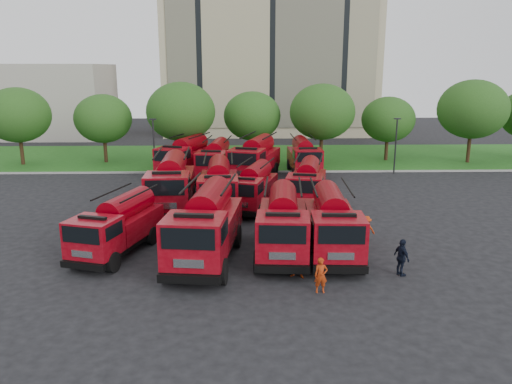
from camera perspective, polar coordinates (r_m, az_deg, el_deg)
The scene contains 32 objects.
ground at distance 29.33m, azimuth 2.37°, elevation -4.92°, with size 140.00×140.00×0.00m, color black.
lawn at distance 54.54m, azimuth 0.59°, elevation 4.04°, with size 70.00×16.00×0.12m, color #194C14.
curb at distance 46.59m, azimuth 0.93°, elevation 2.32°, with size 70.00×0.30×0.14m, color gray.
apartment_building at distance 75.78m, azimuth 1.58°, elevation 16.27°, with size 30.00×14.18×25.00m.
side_building at distance 77.12m, azimuth -23.14°, elevation 9.56°, with size 18.00×12.00×10.00m, color #9D968C.
tree_0 at distance 54.56m, azimuth -25.59°, elevation 7.94°, with size 6.30×6.30×7.70m.
tree_1 at distance 52.84m, azimuth -17.08°, elevation 8.02°, with size 5.71×5.71×6.98m.
tree_2 at distance 49.73m, azimuth -8.58°, elevation 9.07°, with size 6.72×6.72×8.22m.
tree_3 at distance 51.92m, azimuth -0.44°, elevation 8.68°, with size 5.88×5.88×7.19m.
tree_4 at distance 50.98m, azimuth 7.58°, elevation 9.07°, with size 6.55×6.55×8.01m.
tree_5 at distance 53.56m, azimuth 14.88°, elevation 8.02°, with size 5.46×5.46×6.68m.
tree_6 at distance 54.86m, azimuth 23.53°, elevation 8.67°, with size 6.89×6.89×8.42m.
lamp_post_0 at distance 46.08m, azimuth -11.59°, elevation 5.48°, with size 0.60×0.25×5.11m.
lamp_post_1 at distance 47.45m, azimuth 15.69°, elevation 5.48°, with size 0.60×0.25×5.11m.
fire_truck_0 at distance 27.05m, azimuth -15.51°, elevation -3.73°, with size 4.04×6.92×2.98m.
fire_truck_1 at distance 25.18m, azimuth -5.74°, elevation -3.84°, with size 3.69×8.23×3.62m.
fire_truck_2 at distance 25.98m, azimuth 3.07°, elevation -3.59°, with size 3.13×7.44×3.30m.
fire_truck_3 at distance 26.21m, azimuth 8.68°, elevation -3.60°, with size 2.95×7.32×3.28m.
fire_truck_4 at distance 34.41m, azimuth -9.63°, elevation 0.93°, with size 3.23×8.14×3.65m.
fire_truck_5 at distance 33.88m, azimuth -4.30°, elevation 0.64°, with size 2.90×7.47×3.36m.
fire_truck_6 at distance 34.40m, azimuth -0.40°, elevation 0.55°, with size 3.95×6.91×2.98m.
fire_truck_7 at distance 35.33m, azimuth 5.87°, elevation 0.95°, with size 3.69×7.17×3.11m.
fire_truck_8 at distance 45.68m, azimuth -8.06°, elevation 4.06°, with size 4.89×7.94×3.42m.
fire_truck_9 at distance 43.80m, azimuth -4.59°, elevation 3.64°, with size 3.28×7.47×3.30m.
fire_truck_10 at distance 43.32m, azimuth -0.11°, elevation 3.81°, with size 4.93×8.44×3.64m.
fire_truck_11 at distance 45.77m, azimuth 5.50°, elevation 4.02°, with size 2.73×7.13×3.22m.
firefighter_0 at distance 22.35m, azimuth 7.36°, elevation -11.29°, with size 0.58×0.42×1.58m, color #9D2C0C.
firefighter_1 at distance 23.67m, azimuth 4.92°, elevation -9.73°, with size 0.85×0.47×1.75m, color #9D2C0C.
firefighter_2 at distance 24.78m, azimuth 16.17°, elevation -9.14°, with size 1.05×0.60×1.80m, color black.
firefighter_3 at distance 28.50m, azimuth 12.35°, elevation -5.82°, with size 1.04×0.54×1.62m, color #9D2C0C.
firefighter_4 at distance 31.71m, azimuth -10.97°, elevation -3.70°, with size 0.72×0.47×1.48m, color black.
firefighter_5 at distance 34.68m, azimuth 5.87°, elevation -1.98°, with size 1.73×0.75×1.86m, color #9D2C0C.
Camera 1 is at (-1.90, -27.68, 9.51)m, focal length 35.00 mm.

